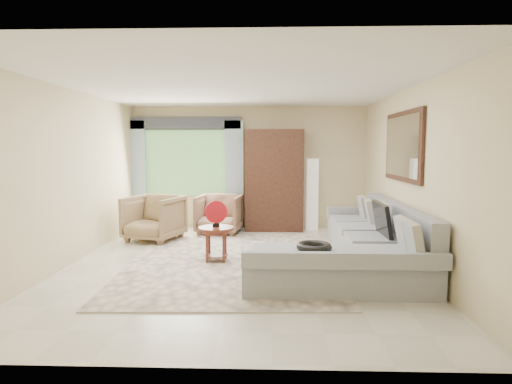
{
  "coord_description": "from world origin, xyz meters",
  "views": [
    {
      "loc": [
        0.47,
        -6.19,
        1.74
      ],
      "look_at": [
        0.25,
        0.35,
        1.05
      ],
      "focal_mm": 30.0,
      "sensor_mm": 36.0,
      "label": 1
    }
  ],
  "objects_px": {
    "potted_plant": "(144,215)",
    "armoire": "(274,180)",
    "armchair_right": "(219,214)",
    "coffee_table": "(216,244)",
    "sectional_sofa": "(362,250)",
    "floor_lamp": "(312,194)",
    "armchair_left": "(154,218)",
    "tv_screen": "(382,220)"
  },
  "relations": [
    {
      "from": "sectional_sofa",
      "to": "tv_screen",
      "type": "distance_m",
      "value": 0.51
    },
    {
      "from": "sectional_sofa",
      "to": "armchair_right",
      "type": "xyz_separation_m",
      "value": [
        -2.34,
        2.48,
        0.11
      ]
    },
    {
      "from": "armoire",
      "to": "floor_lamp",
      "type": "relative_size",
      "value": 1.4
    },
    {
      "from": "coffee_table",
      "to": "armchair_right",
      "type": "height_order",
      "value": "armchair_right"
    },
    {
      "from": "coffee_table",
      "to": "potted_plant",
      "type": "relative_size",
      "value": 0.89
    },
    {
      "from": "armchair_left",
      "to": "potted_plant",
      "type": "xyz_separation_m",
      "value": [
        -0.51,
        1.1,
        -0.12
      ]
    },
    {
      "from": "coffee_table",
      "to": "armchair_right",
      "type": "xyz_separation_m",
      "value": [
        -0.21,
        2.15,
        0.11
      ]
    },
    {
      "from": "coffee_table",
      "to": "armoire",
      "type": "distance_m",
      "value": 2.83
    },
    {
      "from": "armchair_left",
      "to": "potted_plant",
      "type": "height_order",
      "value": "armchair_left"
    },
    {
      "from": "armchair_left",
      "to": "armoire",
      "type": "distance_m",
      "value": 2.59
    },
    {
      "from": "sectional_sofa",
      "to": "floor_lamp",
      "type": "xyz_separation_m",
      "value": [
        -0.43,
        2.96,
        0.47
      ]
    },
    {
      "from": "potted_plant",
      "to": "floor_lamp",
      "type": "relative_size",
      "value": 0.4
    },
    {
      "from": "armchair_right",
      "to": "floor_lamp",
      "type": "distance_m",
      "value": 2.0
    },
    {
      "from": "tv_screen",
      "to": "floor_lamp",
      "type": "height_order",
      "value": "floor_lamp"
    },
    {
      "from": "sectional_sofa",
      "to": "armchair_left",
      "type": "xyz_separation_m",
      "value": [
        -3.48,
        1.78,
        0.14
      ]
    },
    {
      "from": "armchair_left",
      "to": "armchair_right",
      "type": "distance_m",
      "value": 1.34
    },
    {
      "from": "sectional_sofa",
      "to": "coffee_table",
      "type": "xyz_separation_m",
      "value": [
        -2.13,
        0.32,
        -0.0
      ]
    },
    {
      "from": "armchair_left",
      "to": "armoire",
      "type": "bearing_deg",
      "value": 45.17
    },
    {
      "from": "sectional_sofa",
      "to": "floor_lamp",
      "type": "bearing_deg",
      "value": 98.33
    },
    {
      "from": "sectional_sofa",
      "to": "armoire",
      "type": "xyz_separation_m",
      "value": [
        -1.23,
        2.9,
        0.77
      ]
    },
    {
      "from": "sectional_sofa",
      "to": "armchair_left",
      "type": "height_order",
      "value": "sectional_sofa"
    },
    {
      "from": "tv_screen",
      "to": "coffee_table",
      "type": "xyz_separation_m",
      "value": [
        -2.4,
        0.33,
        -0.44
      ]
    },
    {
      "from": "armchair_left",
      "to": "sectional_sofa",
      "type": "bearing_deg",
      "value": -8.43
    },
    {
      "from": "armoire",
      "to": "floor_lamp",
      "type": "height_order",
      "value": "armoire"
    },
    {
      "from": "potted_plant",
      "to": "armoire",
      "type": "height_order",
      "value": "armoire"
    },
    {
      "from": "floor_lamp",
      "to": "potted_plant",
      "type": "bearing_deg",
      "value": -178.68
    },
    {
      "from": "sectional_sofa",
      "to": "potted_plant",
      "type": "xyz_separation_m",
      "value": [
        -3.99,
        2.88,
        0.02
      ]
    },
    {
      "from": "coffee_table",
      "to": "armchair_left",
      "type": "relative_size",
      "value": 0.58
    },
    {
      "from": "sectional_sofa",
      "to": "armoire",
      "type": "relative_size",
      "value": 1.65
    },
    {
      "from": "tv_screen",
      "to": "armoire",
      "type": "relative_size",
      "value": 0.35
    },
    {
      "from": "potted_plant",
      "to": "armchair_right",
      "type": "bearing_deg",
      "value": -13.62
    },
    {
      "from": "tv_screen",
      "to": "armoire",
      "type": "distance_m",
      "value": 3.29
    },
    {
      "from": "floor_lamp",
      "to": "coffee_table",
      "type": "bearing_deg",
      "value": -122.76
    },
    {
      "from": "sectional_sofa",
      "to": "armoire",
      "type": "height_order",
      "value": "armoire"
    },
    {
      "from": "potted_plant",
      "to": "armoire",
      "type": "relative_size",
      "value": 0.29
    },
    {
      "from": "armchair_right",
      "to": "potted_plant",
      "type": "relative_size",
      "value": 1.44
    },
    {
      "from": "potted_plant",
      "to": "armoire",
      "type": "xyz_separation_m",
      "value": [
        2.76,
        0.02,
        0.75
      ]
    },
    {
      "from": "armchair_right",
      "to": "coffee_table",
      "type": "bearing_deg",
      "value": -77.28
    },
    {
      "from": "armchair_left",
      "to": "armchair_right",
      "type": "bearing_deg",
      "value": 50.2
    },
    {
      "from": "sectional_sofa",
      "to": "potted_plant",
      "type": "relative_size",
      "value": 5.76
    },
    {
      "from": "armchair_right",
      "to": "potted_plant",
      "type": "height_order",
      "value": "armchair_right"
    },
    {
      "from": "armchair_left",
      "to": "armoire",
      "type": "height_order",
      "value": "armoire"
    }
  ]
}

